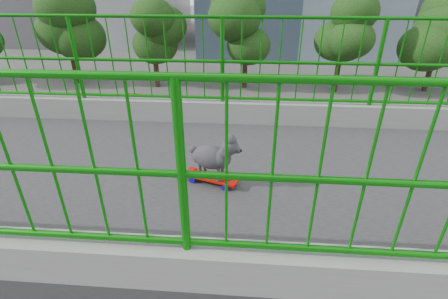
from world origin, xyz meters
TOP-DOWN VIEW (x-y plane):
  - road at (-13.00, 0.00)m, footprint 18.00×90.00m
  - street_trees at (-26.03, 1.06)m, footprint 5.30×60.40m
  - skateboard at (0.20, 4.02)m, footprint 0.32×0.57m
  - poodle at (0.21, 4.05)m, footprint 0.32×0.52m
  - car_2 at (-12.40, 12.37)m, footprint 2.31×5.01m
  - car_4 at (-18.80, -3.48)m, footprint 1.86×4.63m
  - car_5 at (-6.00, 1.40)m, footprint 1.44×4.13m

SIDE VIEW (x-z plane):
  - road at x=-13.00m, z-range 0.00..0.02m
  - car_5 at x=-6.00m, z-range 0.00..1.36m
  - car_2 at x=-12.40m, z-range 0.00..1.39m
  - car_4 at x=-18.80m, z-range 0.00..1.58m
  - street_trees at x=-26.03m, z-range 1.09..8.35m
  - skateboard at x=0.20m, z-range 7.02..7.09m
  - poodle at x=0.21m, z-range 7.09..7.54m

